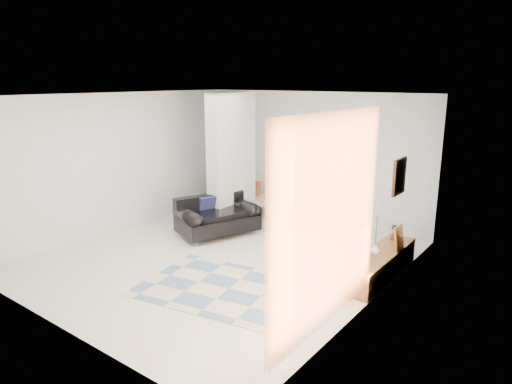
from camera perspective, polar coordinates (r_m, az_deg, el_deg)
The scene contains 17 objects.
floor at distance 8.14m, azimuth -4.20°, elevation -8.14°, with size 6.00×6.00×0.00m, color silver.
ceiling at distance 7.55m, azimuth -4.58°, elevation 11.96°, with size 6.00×6.00×0.00m, color white.
wall_back at distance 10.13m, azimuth 6.86°, elevation 4.45°, with size 6.00×6.00×0.00m, color silver.
wall_front at distance 5.88m, azimuth -23.96°, elevation -3.65°, with size 6.00×6.00×0.00m, color silver.
wall_left at distance 9.72m, azimuth -16.72°, elevation 3.55°, with size 6.00×6.00×0.00m, color silver.
wall_right at distance 6.31m, azimuth 14.82°, elevation -1.74°, with size 6.00×6.00×0.00m, color silver.
partition_column at distance 9.62m, azimuth -3.07°, elevation 4.02°, with size 0.35×1.20×2.80m, color #B9BDC1.
hallway_door at distance 11.34m, azimuth -2.53°, elevation 3.60°, with size 0.85×0.06×2.04m, color white.
curtain at distance 5.32m, azimuth 9.33°, elevation -3.81°, with size 2.55×2.55×0.00m, color #FF8643.
wall_art at distance 7.09m, azimuth 17.48°, elevation 1.85°, with size 0.04×0.45×0.55m, color #3B2210.
media_console at distance 7.58m, azimuth 15.25°, elevation -8.69°, with size 0.45×1.96×0.80m.
loveseat at distance 9.23m, azimuth -4.99°, elevation -3.11°, with size 1.40×1.77×0.76m.
daybed at distance 10.77m, azimuth -1.85°, elevation -0.24°, with size 1.86×1.00×0.77m.
area_rug at distance 6.98m, azimuth -3.42°, elevation -12.01°, with size 2.62×1.75×0.01m, color #C3B995.
cylinder_lamp at distance 6.92m, azimuth 13.57°, elevation -6.62°, with size 0.10×0.10×0.54m, color white.
bronze_figurine at distance 8.08m, azimuth 16.89°, elevation -4.87°, with size 0.13×0.13×0.26m, color #322416, non-canonical shape.
vase at distance 7.38m, azimuth 14.66°, elevation -6.92°, with size 0.16×0.16×0.17m, color white.
Camera 1 is at (4.97, -5.67, 3.06)m, focal length 32.00 mm.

